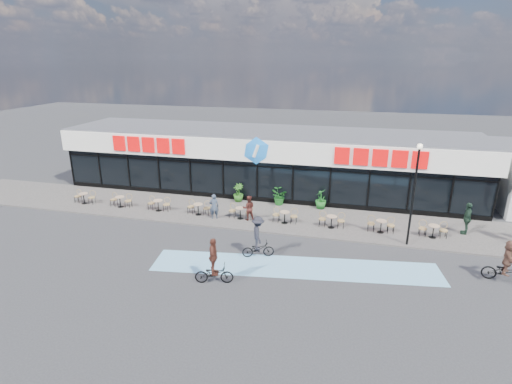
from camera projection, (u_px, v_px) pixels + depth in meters
The scene contains 23 objects.
ground at pixel (227, 245), 21.88m from camera, with size 120.00×120.00×0.00m, color #28282B.
sidewalk at pixel (248, 214), 26.00m from camera, with size 44.00×5.00×0.10m, color #5B5551.
bike_lane at pixel (294, 267), 19.58m from camera, with size 14.00×2.20×0.01m, color #669EC2.
building at pixel (267, 160), 30.25m from camera, with size 30.60×6.57×4.75m.
lamp_post at pixel (414, 187), 20.69m from camera, with size 0.28×0.28×5.57m.
bistro_set_0 at pixel (85, 197), 27.73m from camera, with size 1.54×0.62×0.90m.
bistro_set_1 at pixel (121, 200), 27.08m from camera, with size 1.54×0.62×0.90m.
bistro_set_2 at pixel (159, 204), 26.42m from camera, with size 1.54×0.62×0.90m.
bistro_set_3 at pixel (199, 208), 25.77m from camera, with size 1.54×0.62×0.90m.
bistro_set_4 at pixel (241, 211), 25.11m from camera, with size 1.54×0.62×0.90m.
bistro_set_5 at pixel (285, 216), 24.46m from camera, with size 1.54×0.62×0.90m.
bistro_set_6 at pixel (332, 220), 23.80m from camera, with size 1.54×0.62×0.90m.
bistro_set_7 at pixel (381, 225), 23.15m from camera, with size 1.54×0.62×0.90m.
bistro_set_8 at pixel (433, 229), 22.49m from camera, with size 1.54×0.62×0.90m.
potted_plant_left at pixel (238, 193), 28.01m from camera, with size 0.72×0.72×1.28m, color #255518.
potted_plant_mid at pixel (278, 196), 27.38m from camera, with size 1.08×0.93×1.20m, color #195A1C.
potted_plant_right at pixel (321, 199), 26.71m from camera, with size 0.75×0.75×1.34m, color #19581D.
patron_left at pixel (214, 206), 24.97m from camera, with size 0.59×0.39×1.62m, color #323E4E.
patron_right at pixel (249, 208), 24.77m from camera, with size 0.77×0.60×1.58m, color #441C18.
pedestrian_a at pixel (467, 218), 22.75m from camera, with size 1.11×0.46×1.90m, color black.
cyclist_a at pixel (258, 239), 20.30m from camera, with size 1.74×1.29×2.21m.
cyclist_b at pixel (507, 265), 18.02m from camera, with size 2.01×1.57×2.07m.
cyclist_c at pixel (214, 266), 17.95m from camera, with size 1.86×1.10×2.21m.
Camera 1 is at (6.41, -18.79, 9.78)m, focal length 28.00 mm.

